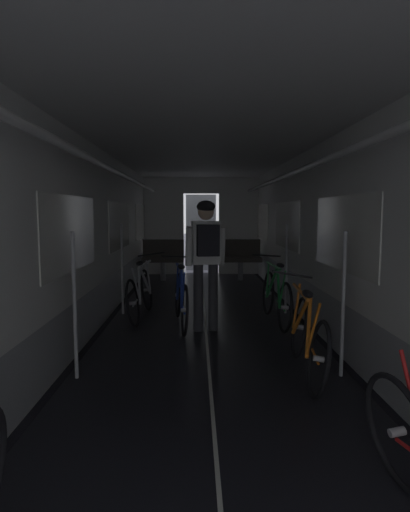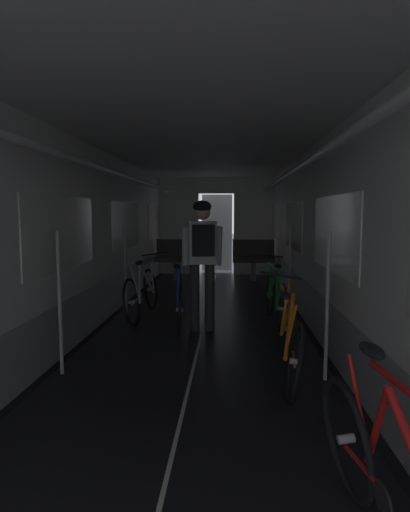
{
  "view_description": "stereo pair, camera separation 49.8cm",
  "coord_description": "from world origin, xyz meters",
  "px_view_note": "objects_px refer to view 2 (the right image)",
  "views": [
    {
      "loc": [
        -0.13,
        -1.88,
        1.57
      ],
      "look_at": [
        0.0,
        4.32,
        0.94
      ],
      "focal_mm": 30.13,
      "sensor_mm": 36.0,
      "label": 1
    },
    {
      "loc": [
        0.37,
        -1.87,
        1.57
      ],
      "look_at": [
        0.0,
        4.32,
        0.94
      ],
      "focal_mm": 30.13,
      "sensor_mm": 36.0,
      "label": 2
    }
  ],
  "objects_px": {
    "bicycle_green": "(275,297)",
    "bicycle_blue_in_aisle": "(179,298)",
    "bicycle_red": "(392,489)",
    "bicycle_silver": "(142,292)",
    "person_cyclist_aisle": "(202,251)",
    "bench_seat_far_right": "(253,256)",
    "bicycle_orange": "(290,339)",
    "bench_seat_far_left": "(176,255)"
  },
  "relations": [
    {
      "from": "bicycle_green",
      "to": "bicycle_blue_in_aisle",
      "type": "bearing_deg",
      "value": -174.12
    },
    {
      "from": "bench_seat_far_left",
      "to": "person_cyclist_aisle",
      "type": "xyz_separation_m",
      "value": [
        0.9,
        -4.36,
        0.5
      ]
    },
    {
      "from": "bench_seat_far_left",
      "to": "person_cyclist_aisle",
      "type": "distance_m",
      "value": 4.48
    },
    {
      "from": "person_cyclist_aisle",
      "to": "bench_seat_far_right",
      "type": "bearing_deg",
      "value": 78.38
    },
    {
      "from": "bicycle_red",
      "to": "bicycle_green",
      "type": "xyz_separation_m",
      "value": [
        -0.07,
        4.2,
        0.0
      ]
    },
    {
      "from": "bicycle_orange",
      "to": "bicycle_green",
      "type": "relative_size",
      "value": 1.0
    },
    {
      "from": "bicycle_silver",
      "to": "bicycle_blue_in_aisle",
      "type": "bearing_deg",
      "value": -36.83
    },
    {
      "from": "bench_seat_far_right",
      "to": "bicycle_orange",
      "type": "bearing_deg",
      "value": -89.53
    },
    {
      "from": "person_cyclist_aisle",
      "to": "bicycle_silver",
      "type": "bearing_deg",
      "value": 142.89
    },
    {
      "from": "bicycle_green",
      "to": "bench_seat_far_left",
      "type": "bearing_deg",
      "value": 115.74
    },
    {
      "from": "bench_seat_far_left",
      "to": "bicycle_green",
      "type": "xyz_separation_m",
      "value": [
        1.91,
        -3.96,
        -0.18
      ]
    },
    {
      "from": "bench_seat_far_right",
      "to": "bicycle_red",
      "type": "distance_m",
      "value": 8.16
    },
    {
      "from": "bicycle_green",
      "to": "bicycle_silver",
      "type": "bearing_deg",
      "value": 170.62
    },
    {
      "from": "bicycle_red",
      "to": "bicycle_green",
      "type": "distance_m",
      "value": 4.2
    },
    {
      "from": "bicycle_orange",
      "to": "bicycle_blue_in_aisle",
      "type": "distance_m",
      "value": 2.24
    },
    {
      "from": "bicycle_silver",
      "to": "bicycle_blue_in_aisle",
      "type": "relative_size",
      "value": 1.01
    },
    {
      "from": "person_cyclist_aisle",
      "to": "bicycle_green",
      "type": "bearing_deg",
      "value": 21.78
    },
    {
      "from": "bicycle_red",
      "to": "bicycle_green",
      "type": "bearing_deg",
      "value": 91.0
    },
    {
      "from": "bench_seat_far_left",
      "to": "bicycle_orange",
      "type": "bearing_deg",
      "value": -72.68
    },
    {
      "from": "bicycle_green",
      "to": "person_cyclist_aisle",
      "type": "xyz_separation_m",
      "value": [
        -1.0,
        -0.4,
        0.69
      ]
    },
    {
      "from": "bicycle_orange",
      "to": "bicycle_silver",
      "type": "relative_size",
      "value": 1.0
    },
    {
      "from": "bicycle_red",
      "to": "bicycle_silver",
      "type": "relative_size",
      "value": 1.0
    },
    {
      "from": "person_cyclist_aisle",
      "to": "bicycle_blue_in_aisle",
      "type": "relative_size",
      "value": 1.03
    },
    {
      "from": "person_cyclist_aisle",
      "to": "bicycle_blue_in_aisle",
      "type": "bearing_deg",
      "value": 142.38
    },
    {
      "from": "bicycle_green",
      "to": "bicycle_blue_in_aisle",
      "type": "height_order",
      "value": "bicycle_green"
    },
    {
      "from": "bicycle_red",
      "to": "bicycle_silver",
      "type": "bearing_deg",
      "value": 114.26
    },
    {
      "from": "bicycle_orange",
      "to": "person_cyclist_aisle",
      "type": "height_order",
      "value": "person_cyclist_aisle"
    },
    {
      "from": "bicycle_silver",
      "to": "bench_seat_far_left",
      "type": "bearing_deg",
      "value": 89.12
    },
    {
      "from": "bicycle_orange",
      "to": "bicycle_silver",
      "type": "xyz_separation_m",
      "value": [
        -1.9,
        2.29,
        0.0
      ]
    },
    {
      "from": "bicycle_orange",
      "to": "bicycle_green",
      "type": "height_order",
      "value": "bicycle_orange"
    },
    {
      "from": "bench_seat_far_right",
      "to": "bicycle_silver",
      "type": "bearing_deg",
      "value": -117.05
    },
    {
      "from": "bicycle_red",
      "to": "bicycle_blue_in_aisle",
      "type": "xyz_separation_m",
      "value": [
        -1.42,
        4.06,
        0.0
      ]
    },
    {
      "from": "bicycle_green",
      "to": "person_cyclist_aisle",
      "type": "distance_m",
      "value": 1.28
    },
    {
      "from": "bicycle_blue_in_aisle",
      "to": "bicycle_red",
      "type": "bearing_deg",
      "value": -70.72
    },
    {
      "from": "bicycle_silver",
      "to": "bicycle_green",
      "type": "height_order",
      "value": "bicycle_silver"
    },
    {
      "from": "bicycle_blue_in_aisle",
      "to": "bicycle_orange",
      "type": "bearing_deg",
      "value": -54.9
    },
    {
      "from": "bicycle_blue_in_aisle",
      "to": "bench_seat_far_left",
      "type": "bearing_deg",
      "value": 97.82
    },
    {
      "from": "bench_seat_far_left",
      "to": "bench_seat_far_right",
      "type": "bearing_deg",
      "value": 0.0
    },
    {
      "from": "person_cyclist_aisle",
      "to": "bench_seat_far_left",
      "type": "bearing_deg",
      "value": 101.71
    },
    {
      "from": "bench_seat_far_left",
      "to": "bench_seat_far_right",
      "type": "relative_size",
      "value": 1.0
    },
    {
      "from": "bench_seat_far_left",
      "to": "person_cyclist_aisle",
      "type": "relative_size",
      "value": 0.57
    },
    {
      "from": "bicycle_silver",
      "to": "bicycle_orange",
      "type": "bearing_deg",
      "value": -50.29
    }
  ]
}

